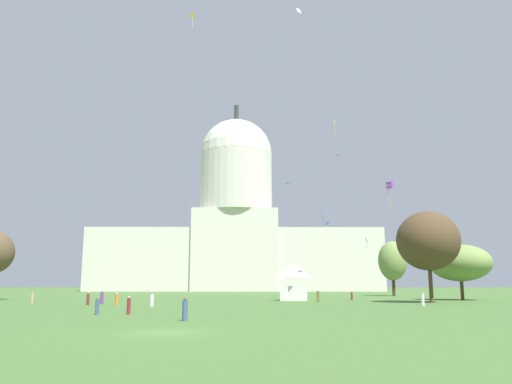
% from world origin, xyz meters
% --- Properties ---
extents(ground_plane, '(800.00, 800.00, 0.00)m').
position_xyz_m(ground_plane, '(0.00, 0.00, 0.00)').
color(ground_plane, '#42662D').
extents(capitol_building, '(110.17, 28.51, 74.20)m').
position_xyz_m(capitol_building, '(-1.37, 167.83, 24.65)').
color(capitol_building, beige).
rests_on(capitol_building, ground_plane).
extents(event_tent, '(5.03, 5.51, 6.17)m').
position_xyz_m(event_tent, '(11.75, 55.57, 3.21)').
color(event_tent, white).
rests_on(event_tent, ground_plane).
extents(tree_east_mid, '(8.99, 9.00, 12.28)m').
position_xyz_m(tree_east_mid, '(36.90, 86.96, 7.82)').
color(tree_east_mid, '#42301E').
rests_on(tree_east_mid, ground_plane).
extents(tree_east_far, '(13.80, 13.63, 9.20)m').
position_xyz_m(tree_east_far, '(39.89, 56.71, 6.12)').
color(tree_east_far, '#4C3823').
rests_on(tree_east_far, ground_plane).
extents(tree_east_near, '(12.91, 13.12, 13.15)m').
position_xyz_m(tree_east_near, '(30.59, 44.93, 8.83)').
color(tree_east_near, '#4C3823').
rests_on(tree_east_near, ground_plane).
extents(person_denim_edge_east, '(0.45, 0.45, 1.46)m').
position_xyz_m(person_denim_edge_east, '(-8.62, 16.37, 0.67)').
color(person_denim_edge_east, '#3D5684').
rests_on(person_denim_edge_east, ground_plane).
extents(person_tan_front_left, '(0.51, 0.51, 1.73)m').
position_xyz_m(person_tan_front_left, '(-25.00, 41.74, 0.80)').
color(person_tan_front_left, tan).
rests_on(person_tan_front_left, ground_plane).
extents(person_purple_back_center, '(0.56, 0.56, 1.74)m').
position_xyz_m(person_purple_back_center, '(-15.05, 39.96, 0.79)').
color(person_purple_back_center, '#703D93').
rests_on(person_purple_back_center, ground_plane).
extents(person_orange_lawn_far_left, '(0.42, 0.42, 1.50)m').
position_xyz_m(person_orange_lawn_far_left, '(-12.54, 37.96, 0.68)').
color(person_orange_lawn_far_left, orange).
rests_on(person_orange_lawn_far_left, ground_plane).
extents(person_denim_front_center, '(0.51, 0.51, 1.70)m').
position_xyz_m(person_denim_front_center, '(-0.02, 8.81, 0.78)').
color(person_denim_front_center, '#3D5684').
rests_on(person_denim_front_center, ground_plane).
extents(person_maroon_mid_center, '(0.48, 0.48, 1.65)m').
position_xyz_m(person_maroon_mid_center, '(-16.05, 37.31, 0.76)').
color(person_maroon_mid_center, maroon).
rests_on(person_maroon_mid_center, ground_plane).
extents(person_maroon_mid_left, '(0.36, 0.36, 1.47)m').
position_xyz_m(person_maroon_mid_left, '(21.52, 57.05, 0.68)').
color(person_maroon_mid_left, maroon).
rests_on(person_maroon_mid_left, ground_plane).
extents(person_maroon_back_right, '(0.46, 0.46, 1.60)m').
position_xyz_m(person_maroon_back_right, '(-5.96, 16.68, 0.75)').
color(person_maroon_back_right, maroon).
rests_on(person_maroon_back_right, ground_plane).
extents(person_white_lawn_far_right, '(0.54, 0.54, 1.62)m').
position_xyz_m(person_white_lawn_far_right, '(-7.06, 32.86, 0.73)').
color(person_white_lawn_far_right, silver).
rests_on(person_white_lawn_far_right, ground_plane).
extents(person_white_near_tent, '(0.45, 0.45, 1.71)m').
position_xyz_m(person_white_near_tent, '(25.79, 34.38, 0.78)').
color(person_white_near_tent, silver).
rests_on(person_white_near_tent, ground_plane).
extents(person_olive_aisle_center, '(0.46, 0.46, 1.76)m').
position_xyz_m(person_olive_aisle_center, '(14.70, 47.60, 0.81)').
color(person_olive_aisle_center, olive).
rests_on(person_olive_aisle_center, ground_plane).
extents(kite_gold_high, '(0.70, 0.40, 2.80)m').
position_xyz_m(kite_gold_high, '(-5.57, 52.49, 48.33)').
color(kite_gold_high, gold).
extents(kite_magenta_mid, '(1.38, 1.21, 2.96)m').
position_xyz_m(kite_magenta_mid, '(16.76, 130.30, 34.03)').
color(kite_magenta_mid, '#D1339E').
extents(kite_orange_high, '(1.38, 1.59, 2.27)m').
position_xyz_m(kite_orange_high, '(-8.91, 124.78, 46.07)').
color(kite_orange_high, orange).
extents(kite_yellow_high, '(0.42, 1.04, 3.59)m').
position_xyz_m(kite_yellow_high, '(26.14, 96.64, 43.39)').
color(kite_yellow_high, yellow).
extents(kite_blue_mid, '(0.85, 0.24, 2.56)m').
position_xyz_m(kite_blue_mid, '(28.13, 125.75, 20.75)').
color(kite_blue_mid, blue).
extents(kite_turquoise_low, '(0.54, 1.02, 3.35)m').
position_xyz_m(kite_turquoise_low, '(33.54, 97.52, 13.34)').
color(kite_turquoise_low, teal).
extents(kite_pink_mid, '(1.29, 1.42, 3.78)m').
position_xyz_m(kite_pink_mid, '(18.11, 45.24, 21.10)').
color(kite_pink_mid, pink).
extents(kite_violet_low, '(1.24, 1.25, 3.85)m').
position_xyz_m(kite_violet_low, '(25.68, 46.02, 17.29)').
color(kite_violet_low, purple).
extents(kite_white_high, '(0.82, 0.77, 0.79)m').
position_xyz_m(kite_white_high, '(11.60, 38.80, 41.74)').
color(kite_white_high, white).
extents(kite_cyan_mid, '(1.32, 1.23, 4.21)m').
position_xyz_m(kite_cyan_mid, '(21.42, 89.89, 19.74)').
color(kite_cyan_mid, '#33BCDB').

